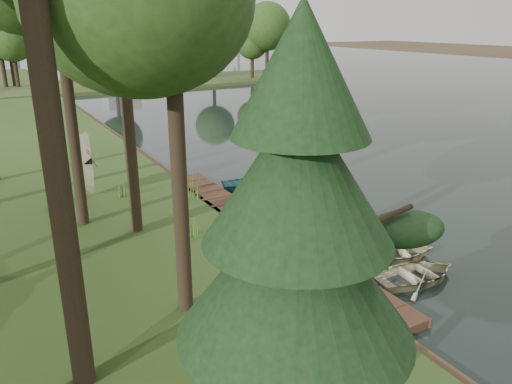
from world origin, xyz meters
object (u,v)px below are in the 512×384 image
rowboat_1 (390,250)px  stored_rowboat (92,189)px  pine_tree (298,214)px  rowboat_0 (417,272)px  rowboat_2 (361,237)px  boardwalk (261,230)px

rowboat_1 → stored_rowboat: 13.93m
pine_tree → rowboat_0: bearing=28.9°
rowboat_2 → pine_tree: size_ratio=0.41×
boardwalk → rowboat_1: bearing=-56.8°
stored_rowboat → pine_tree: size_ratio=0.36×
rowboat_0 → rowboat_1: size_ratio=0.91×
rowboat_1 → rowboat_2: rowboat_2 is taller
rowboat_2 → stored_rowboat: stored_rowboat is taller
boardwalk → rowboat_1: size_ratio=4.88×
rowboat_0 → rowboat_1: (0.41, 1.64, 0.03)m
rowboat_1 → stored_rowboat: bearing=56.9°
boardwalk → pine_tree: bearing=-117.6°
rowboat_1 → rowboat_2: (-0.19, 1.34, 0.01)m
boardwalk → rowboat_1: rowboat_1 is taller
rowboat_1 → pine_tree: (-8.15, -5.92, 4.98)m
rowboat_0 → rowboat_2: 2.99m
rowboat_0 → rowboat_1: bearing=-8.2°
rowboat_1 → boardwalk: bearing=56.0°
rowboat_0 → rowboat_2: (0.22, 2.98, 0.04)m
boardwalk → rowboat_2: rowboat_2 is taller
boardwalk → rowboat_2: bearing=-48.4°
boardwalk → stored_rowboat: size_ratio=5.40×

